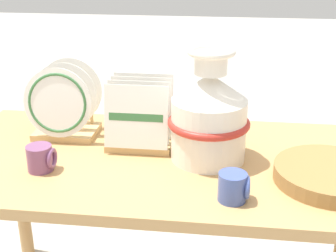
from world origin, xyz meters
TOP-DOWN VIEW (x-y plane):
  - display_table at (0.00, 0.00)m, footprint 1.45×0.71m
  - ceramic_vase at (0.13, 0.01)m, footprint 0.26×0.26m
  - dish_rack_round_plates at (-0.38, 0.13)m, footprint 0.24×0.18m
  - dish_rack_square_plates at (-0.10, 0.08)m, footprint 0.22×0.18m
  - wicker_charger_stack at (0.49, -0.10)m, footprint 0.33×0.33m
  - mug_cobalt_glaze at (0.21, -0.24)m, footprint 0.08×0.08m
  - mug_plum_glaze at (-0.37, -0.13)m, footprint 0.08×0.08m

SIDE VIEW (x-z plane):
  - display_table at x=0.00m, z-range 0.26..0.93m
  - wicker_charger_stack at x=0.49m, z-range 0.67..0.71m
  - mug_cobalt_glaze at x=0.21m, z-range 0.67..0.75m
  - mug_plum_glaze at x=-0.37m, z-range 0.67..0.75m
  - dish_rack_square_plates at x=-0.10m, z-range 0.64..0.87m
  - dish_rack_round_plates at x=-0.38m, z-range 0.64..0.90m
  - ceramic_vase at x=0.13m, z-range 0.64..1.00m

